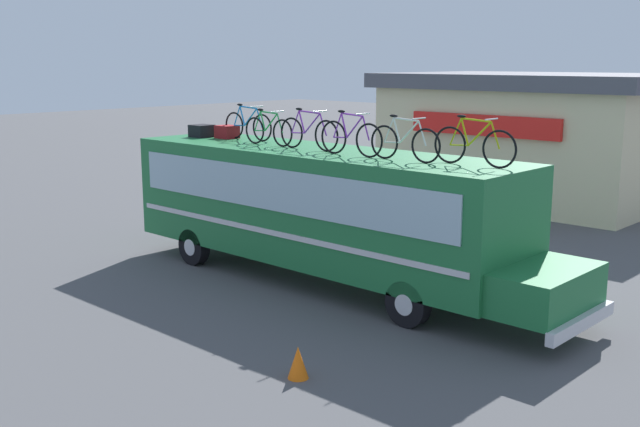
% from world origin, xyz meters
% --- Properties ---
extents(ground_plane, '(120.00, 120.00, 0.00)m').
position_xyz_m(ground_plane, '(0.00, 0.00, 0.00)').
color(ground_plane, '#4C4C4F').
extents(bus, '(11.70, 2.65, 3.08)m').
position_xyz_m(bus, '(0.20, 0.00, 1.78)').
color(bus, '#1E6B38').
rests_on(bus, ground).
extents(luggage_bag_1, '(0.53, 0.53, 0.32)m').
position_xyz_m(luggage_bag_1, '(-4.23, 0.03, 3.24)').
color(luggage_bag_1, black).
rests_on(luggage_bag_1, bus).
extents(luggage_bag_2, '(0.51, 0.46, 0.33)m').
position_xyz_m(luggage_bag_2, '(-3.50, 0.28, 3.24)').
color(luggage_bag_2, maroon).
rests_on(luggage_bag_2, bus).
extents(rooftop_bicycle_1, '(1.76, 0.44, 0.92)m').
position_xyz_m(rooftop_bicycle_1, '(-2.75, 0.35, 3.46)').
color(rooftop_bicycle_1, black).
rests_on(rooftop_bicycle_1, bus).
extents(rooftop_bicycle_2, '(1.62, 0.44, 0.87)m').
position_xyz_m(rooftop_bicycle_2, '(-1.46, -0.15, 3.44)').
color(rooftop_bicycle_2, black).
rests_on(rooftop_bicycle_2, bus).
extents(rooftop_bicycle_3, '(1.80, 0.44, 0.94)m').
position_xyz_m(rooftop_bicycle_3, '(-0.12, -0.15, 3.47)').
color(rooftop_bicycle_3, black).
rests_on(rooftop_bicycle_3, bus).
extents(rooftop_bicycle_4, '(1.72, 0.44, 0.96)m').
position_xyz_m(rooftop_bicycle_4, '(1.31, -0.34, 3.47)').
color(rooftop_bicycle_4, black).
rests_on(rooftop_bicycle_4, bus).
extents(rooftop_bicycle_5, '(1.74, 0.44, 0.93)m').
position_xyz_m(rooftop_bicycle_5, '(2.67, -0.26, 3.46)').
color(rooftop_bicycle_5, black).
rests_on(rooftop_bicycle_5, bus).
extents(rooftop_bicycle_6, '(1.83, 0.44, 0.97)m').
position_xyz_m(rooftop_bicycle_6, '(4.07, 0.08, 3.48)').
color(rooftop_bicycle_6, black).
rests_on(rooftop_bicycle_6, bus).
extents(roadside_building, '(10.12, 7.23, 4.61)m').
position_xyz_m(roadside_building, '(-1.61, 13.25, 2.34)').
color(roadside_building, beige).
rests_on(roadside_building, ground).
extents(traffic_cone, '(0.35, 0.35, 0.54)m').
position_xyz_m(traffic_cone, '(3.68, -4.35, 0.27)').
color(traffic_cone, orange).
rests_on(traffic_cone, ground).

